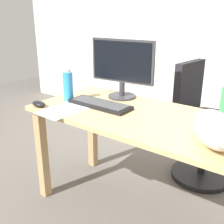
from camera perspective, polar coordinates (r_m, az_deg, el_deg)
The scene contains 9 objects.
ground_plane at distance 2.02m, azimuth 8.40°, elevation -20.35°, with size 8.00×8.00×0.00m, color #59544F.
desk at distance 1.70m, azimuth 9.44°, elevation -4.42°, with size 1.65×0.66×0.71m.
office_chair at distance 2.34m, azimuth 17.52°, elevation -3.50°, with size 0.48×0.48×0.94m.
monitor at distance 1.99m, azimuth 2.08°, elevation 9.26°, with size 0.48×0.20×0.41m.
keyboard at distance 1.85m, azimuth -2.49°, elevation 1.60°, with size 0.44×0.15×0.03m.
cat at distance 1.38m, azimuth 20.42°, elevation -3.35°, with size 0.36×0.54×0.20m.
computer_mouse at distance 1.90m, azimuth -14.68°, elevation 1.60°, with size 0.11×0.06×0.04m, color black.
paper_sheet at distance 1.80m, azimuth -10.08°, elevation 0.32°, with size 0.21×0.30×0.00m, color white.
water_bottle at distance 1.97m, azimuth -8.94°, elevation 5.28°, with size 0.07×0.07×0.23m.
Camera 1 is at (0.70, -1.38, 1.31)m, focal length 44.86 mm.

